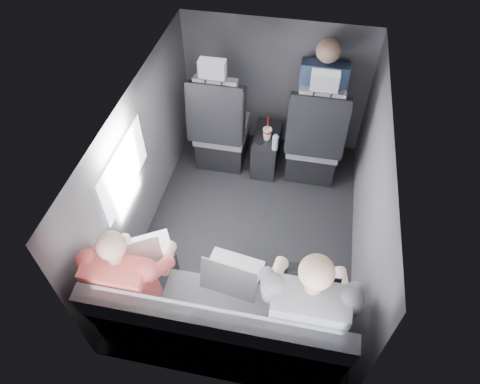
% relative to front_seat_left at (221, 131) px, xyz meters
% --- Properties ---
extents(floor, '(2.60, 2.60, 0.00)m').
position_rel_front_seat_left_xyz_m(floor, '(0.45, -0.84, -0.40)').
color(floor, black).
rests_on(floor, ground).
extents(ceiling, '(2.60, 2.60, 0.00)m').
position_rel_front_seat_left_xyz_m(ceiling, '(0.45, -0.84, 0.95)').
color(ceiling, '#B2B2AD').
rests_on(ceiling, panel_back).
extents(panel_left, '(0.02, 2.60, 1.35)m').
position_rel_front_seat_left_xyz_m(panel_left, '(-0.45, -0.84, 0.27)').
color(panel_left, '#56565B').
rests_on(panel_left, floor).
extents(panel_right, '(0.02, 2.60, 1.35)m').
position_rel_front_seat_left_xyz_m(panel_right, '(1.35, -0.84, 0.27)').
color(panel_right, '#56565B').
rests_on(panel_right, floor).
extents(panel_front, '(1.80, 0.02, 1.35)m').
position_rel_front_seat_left_xyz_m(panel_front, '(0.45, 0.46, 0.27)').
color(panel_front, '#56565B').
rests_on(panel_front, floor).
extents(panel_back, '(1.80, 0.02, 1.35)m').
position_rel_front_seat_left_xyz_m(panel_back, '(0.45, -2.14, 0.27)').
color(panel_back, '#56565B').
rests_on(panel_back, floor).
extents(side_window, '(0.02, 0.75, 0.42)m').
position_rel_front_seat_left_xyz_m(side_window, '(-0.43, -1.14, 0.50)').
color(side_window, white).
rests_on(side_window, panel_left).
extents(seatbelt, '(0.35, 0.11, 0.59)m').
position_rel_front_seat_left_xyz_m(seatbelt, '(0.90, -0.17, 0.40)').
color(seatbelt, black).
rests_on(seatbelt, front_seat_right).
extents(front_seat_left, '(0.52, 0.58, 1.26)m').
position_rel_front_seat_left_xyz_m(front_seat_left, '(0.00, 0.00, 0.00)').
color(front_seat_left, black).
rests_on(front_seat_left, floor).
extents(front_seat_right, '(0.52, 0.58, 1.26)m').
position_rel_front_seat_left_xyz_m(front_seat_right, '(0.90, 0.00, 0.00)').
color(front_seat_right, black).
rests_on(front_seat_right, floor).
extents(center_console, '(0.24, 0.48, 0.41)m').
position_rel_front_seat_left_xyz_m(center_console, '(0.45, 0.04, -0.20)').
color(center_console, black).
rests_on(center_console, floor).
extents(rear_bench, '(1.60, 0.57, 0.92)m').
position_rel_front_seat_left_xyz_m(rear_bench, '(0.45, -1.90, -0.09)').
color(rear_bench, '#5E5F63').
rests_on(rear_bench, floor).
extents(soda_cup, '(0.09, 0.09, 0.26)m').
position_rel_front_seat_left_xyz_m(soda_cup, '(0.46, -0.03, 0.07)').
color(soda_cup, white).
rests_on(soda_cup, center_console).
extents(water_bottle, '(0.06, 0.06, 0.16)m').
position_rel_front_seat_left_xyz_m(water_bottle, '(0.55, -0.15, 0.07)').
color(water_bottle, '#A9C9E4').
rests_on(water_bottle, center_console).
extents(laptop_white, '(0.41, 0.45, 0.25)m').
position_rel_front_seat_left_xyz_m(laptop_white, '(-0.16, -1.62, 0.23)').
color(laptop_white, silver).
rests_on(laptop_white, passenger_rear_left).
extents(laptop_silver, '(0.40, 0.38, 0.26)m').
position_rel_front_seat_left_xyz_m(laptop_silver, '(0.47, -1.67, 0.24)').
color(laptop_silver, '#A5A5A9').
rests_on(laptop_silver, rear_bench).
extents(laptop_black, '(0.38, 0.35, 0.25)m').
position_rel_front_seat_left_xyz_m(laptop_black, '(0.98, -1.65, 0.23)').
color(laptop_black, black).
rests_on(laptop_black, passenger_rear_right).
extents(passenger_rear_left, '(0.48, 0.60, 1.19)m').
position_rel_front_seat_left_xyz_m(passenger_rear_left, '(-0.16, -1.81, 0.21)').
color(passenger_rear_left, '#353439').
rests_on(passenger_rear_left, rear_bench).
extents(passenger_rear_right, '(0.54, 0.65, 1.28)m').
position_rel_front_seat_left_xyz_m(passenger_rear_right, '(0.97, -1.81, 0.25)').
color(passenger_rear_right, navy).
rests_on(passenger_rear_right, rear_bench).
extents(passenger_front_right, '(0.42, 0.42, 0.88)m').
position_rel_front_seat_left_xyz_m(passenger_front_right, '(0.90, 0.26, 0.36)').
color(passenger_front_right, navy).
rests_on(passenger_front_right, front_seat_right).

